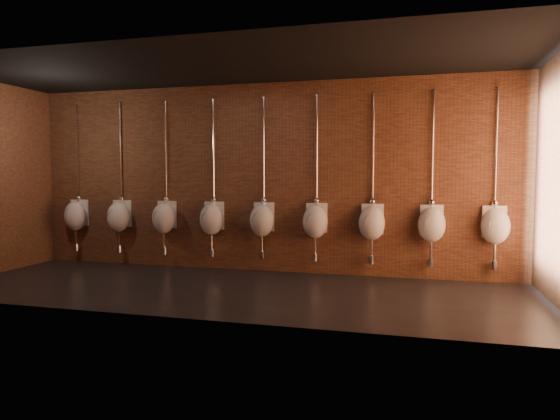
# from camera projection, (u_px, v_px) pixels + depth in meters

# --- Properties ---
(ground) EXTENTS (8.50, 8.50, 0.00)m
(ground) POSITION_uv_depth(u_px,v_px,m) (232.00, 290.00, 7.18)
(ground) COLOR black
(ground) RESTS_ON ground
(room_shell) EXTENTS (8.54, 3.04, 3.22)m
(room_shell) POSITION_uv_depth(u_px,v_px,m) (231.00, 149.00, 7.04)
(room_shell) COLOR black
(room_shell) RESTS_ON ground
(urinal_0) EXTENTS (0.45, 0.40, 2.72)m
(urinal_0) POSITION_uv_depth(u_px,v_px,m) (76.00, 215.00, 9.35)
(urinal_0) COLOR white
(urinal_0) RESTS_ON ground
(urinal_1) EXTENTS (0.45, 0.40, 2.72)m
(urinal_1) POSITION_uv_depth(u_px,v_px,m) (119.00, 216.00, 9.11)
(urinal_1) COLOR white
(urinal_1) RESTS_ON ground
(urinal_2) EXTENTS (0.45, 0.40, 2.72)m
(urinal_2) POSITION_uv_depth(u_px,v_px,m) (164.00, 217.00, 8.88)
(urinal_2) COLOR white
(urinal_2) RESTS_ON ground
(urinal_3) EXTENTS (0.45, 0.40, 2.72)m
(urinal_3) POSITION_uv_depth(u_px,v_px,m) (212.00, 218.00, 8.64)
(urinal_3) COLOR white
(urinal_3) RESTS_ON ground
(urinal_4) EXTENTS (0.45, 0.40, 2.72)m
(urinal_4) POSITION_uv_depth(u_px,v_px,m) (262.00, 220.00, 8.41)
(urinal_4) COLOR white
(urinal_4) RESTS_ON ground
(urinal_5) EXTENTS (0.45, 0.40, 2.72)m
(urinal_5) POSITION_uv_depth(u_px,v_px,m) (315.00, 221.00, 8.17)
(urinal_5) COLOR white
(urinal_5) RESTS_ON ground
(urinal_6) EXTENTS (0.45, 0.40, 2.72)m
(urinal_6) POSITION_uv_depth(u_px,v_px,m) (372.00, 222.00, 7.94)
(urinal_6) COLOR white
(urinal_6) RESTS_ON ground
(urinal_7) EXTENTS (0.45, 0.40, 2.72)m
(urinal_7) POSITION_uv_depth(u_px,v_px,m) (432.00, 224.00, 7.70)
(urinal_7) COLOR white
(urinal_7) RESTS_ON ground
(urinal_8) EXTENTS (0.45, 0.40, 2.72)m
(urinal_8) POSITION_uv_depth(u_px,v_px,m) (495.00, 225.00, 7.46)
(urinal_8) COLOR white
(urinal_8) RESTS_ON ground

